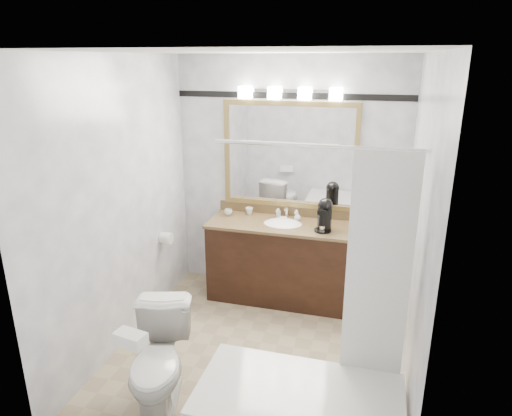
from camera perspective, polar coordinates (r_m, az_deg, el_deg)
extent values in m
cube|color=tan|center=(4.19, 0.05, -17.71)|extent=(2.40, 2.60, 0.01)
cube|color=white|center=(3.39, 0.06, 19.08)|extent=(2.40, 2.60, 0.01)
cube|color=white|center=(4.82, 4.17, 3.70)|extent=(2.40, 0.01, 2.50)
cube|color=white|center=(2.47, -8.12, -11.09)|extent=(2.40, 0.01, 2.50)
cube|color=white|center=(4.07, -16.53, 0.24)|extent=(0.01, 2.60, 2.50)
cube|color=white|center=(3.50, 19.47, -2.99)|extent=(0.01, 2.60, 2.50)
cube|color=black|center=(4.83, 3.26, -6.83)|extent=(1.50, 0.55, 0.82)
cube|color=#997948|center=(4.67, 3.35, -2.10)|extent=(1.53, 0.58, 0.03)
cube|color=#997948|center=(4.90, 4.03, -0.33)|extent=(1.53, 0.03, 0.10)
ellipsoid|color=white|center=(4.67, 3.35, -2.27)|extent=(0.44, 0.34, 0.14)
cube|color=olive|center=(4.66, 4.33, 12.89)|extent=(1.40, 0.04, 0.05)
cube|color=olive|center=(4.87, 4.04, 0.49)|extent=(1.40, 0.04, 0.05)
cube|color=olive|center=(4.91, -3.62, 6.98)|extent=(0.05, 0.04, 1.00)
cube|color=olive|center=(4.66, 12.39, 5.97)|extent=(0.05, 0.04, 1.00)
cube|color=white|center=(4.74, 4.19, 6.56)|extent=(1.30, 0.01, 1.00)
cube|color=silver|center=(4.64, 4.35, 14.41)|extent=(0.90, 0.05, 0.03)
cube|color=white|center=(4.70, -1.34, 14.26)|extent=(0.12, 0.12, 0.12)
cube|color=white|center=(4.62, 2.34, 14.19)|extent=(0.12, 0.12, 0.12)
cube|color=white|center=(4.57, 6.12, 14.05)|extent=(0.12, 0.12, 0.12)
cube|color=white|center=(4.53, 9.97, 13.85)|extent=(0.12, 0.12, 0.12)
cube|color=black|center=(4.67, 4.39, 13.82)|extent=(2.40, 0.01, 0.06)
cylinder|color=silver|center=(2.80, 7.68, 7.70)|extent=(1.30, 0.02, 0.02)
cube|color=white|center=(3.01, 15.03, -7.61)|extent=(0.40, 0.04, 1.55)
cylinder|color=white|center=(4.77, -11.14, -3.73)|extent=(0.11, 0.12, 0.12)
imported|color=white|center=(3.53, -12.02, -18.35)|extent=(0.61, 0.82, 0.75)
cube|color=white|center=(3.06, -15.43, -15.48)|extent=(0.22, 0.14, 0.08)
cylinder|color=black|center=(4.49, 8.33, -2.78)|extent=(0.17, 0.17, 0.02)
cylinder|color=black|center=(4.50, 8.58, -1.12)|extent=(0.14, 0.14, 0.24)
sphere|color=black|center=(4.46, 8.66, 0.33)|extent=(0.14, 0.14, 0.14)
cube|color=black|center=(4.41, 8.39, -0.45)|extent=(0.10, 0.10, 0.05)
cylinder|color=silver|center=(4.47, 8.29, -2.52)|extent=(0.06, 0.06, 0.06)
imported|color=white|center=(4.90, -3.48, -0.53)|extent=(0.11, 0.11, 0.07)
imported|color=white|center=(4.92, -0.84, -0.37)|extent=(0.11, 0.11, 0.07)
imported|color=white|center=(4.84, 2.82, -0.55)|extent=(0.05, 0.05, 0.10)
imported|color=white|center=(4.75, 5.21, -1.05)|extent=(0.08, 0.08, 0.09)
cube|color=beige|center=(4.77, 3.43, -1.29)|extent=(0.08, 0.06, 0.02)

